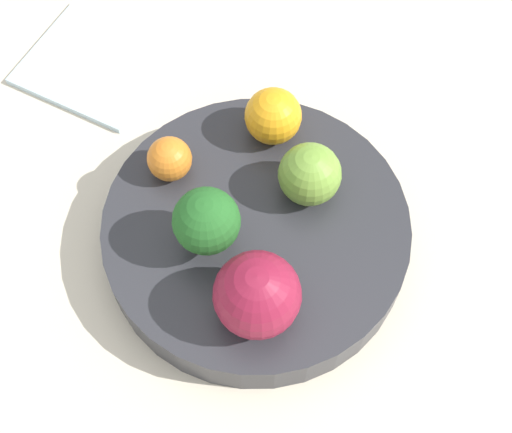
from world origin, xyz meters
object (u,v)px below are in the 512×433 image
object	(u,v)px
broccoli	(206,222)
orange_back	(273,116)
apple_green	(310,174)
apple_red	(257,295)
bowl	(256,233)
napkin	(95,64)
orange_front	(170,159)

from	to	relation	value
broccoli	orange_back	distance (m)	0.12
apple_green	apple_red	bearing A→B (deg)	17.16
bowl	napkin	xyz separation A→B (m)	(-0.05, -0.24, -0.02)
broccoli	orange_front	xyz separation A→B (m)	(-0.03, -0.07, -0.02)
apple_red	orange_back	world-z (taller)	apple_red
broccoli	napkin	size ratio (longest dim) A/B	0.43
napkin	apple_green	bearing A→B (deg)	89.28
bowl	apple_green	world-z (taller)	apple_green
napkin	bowl	bearing A→B (deg)	77.72
broccoli	apple_red	size ratio (longest dim) A/B	1.01
broccoli	napkin	distance (m)	0.25
apple_green	orange_front	distance (m)	0.11
apple_red	bowl	bearing A→B (deg)	-140.56
apple_green	orange_front	bearing A→B (deg)	-60.76
bowl	apple_green	size ratio (longest dim) A/B	4.91
bowl	broccoli	size ratio (longest dim) A/B	3.86
orange_back	broccoli	bearing A→B (deg)	13.26
apple_green	napkin	distance (m)	0.26
apple_green	orange_back	world-z (taller)	apple_green
apple_green	napkin	size ratio (longest dim) A/B	0.34
apple_red	apple_green	distance (m)	0.11
orange_back	apple_red	bearing A→B (deg)	34.09
napkin	apple_red	bearing A→B (deg)	69.12
bowl	orange_front	xyz separation A→B (m)	(0.01, -0.08, 0.04)
orange_back	bowl	bearing A→B (deg)	29.55
orange_back	napkin	xyz separation A→B (m)	(0.02, -0.20, -0.06)
apple_red	orange_front	distance (m)	0.14
bowl	broccoli	world-z (taller)	broccoli
apple_red	orange_front	size ratio (longest dim) A/B	1.74
orange_front	bowl	bearing A→B (deg)	94.04
bowl	broccoli	distance (m)	0.07
bowl	orange_front	distance (m)	0.09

